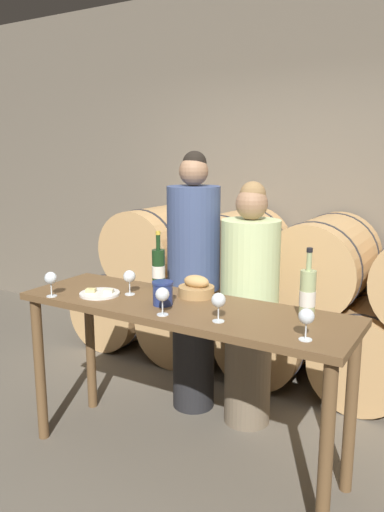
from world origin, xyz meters
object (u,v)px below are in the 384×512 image
person_left (194,282)px  wine_glass_right (219,301)px  blue_crock (163,292)px  wine_glass_far_left (51,279)px  wine_bottle_white (308,294)px  cheese_plate (100,293)px  bread_basket (196,288)px  wine_glass_center (162,295)px  tasting_table (181,329)px  wine_glass_left (129,277)px  wine_glass_far_right (306,317)px  person_right (249,306)px  wine_bottle_red (159,268)px

person_left → wine_glass_right: (0.58, -0.75, 0.15)m
blue_crock → wine_glass_right: (0.39, -0.09, 0.03)m
wine_glass_far_left → wine_glass_right: bearing=5.6°
wine_bottle_white → cheese_plate: 1.19m
bread_basket → wine_glass_center: wine_glass_center is taller
wine_glass_far_left → wine_glass_center: (0.74, 0.05, 0.00)m
tasting_table → wine_glass_right: 0.42m
tasting_table → wine_glass_left: bearing=177.8°
person_left → wine_glass_far_right: 1.30m
wine_bottle_white → tasting_table: bearing=-168.7°
person_right → wine_glass_center: bearing=-98.7°
wine_glass_far_right → wine_glass_right: bearing=177.1°
tasting_table → wine_bottle_white: (0.66, 0.13, 0.27)m
cheese_plate → wine_glass_left: size_ratio=1.61×
wine_bottle_white → wine_glass_far_left: 1.44m
person_left → wine_glass_far_left: bearing=-117.7°
wine_bottle_white → cheese_plate: (-1.17, -0.21, -0.11)m
wine_bottle_white → wine_glass_far_right: size_ratio=2.46×
wine_glass_far_left → wine_glass_far_right: 1.48m
person_right → wine_bottle_red: size_ratio=4.57×
person_right → wine_bottle_white: (0.52, -0.48, 0.28)m
wine_bottle_red → wine_bottle_white: 0.98m
blue_crock → wine_bottle_red: bearing=127.6°
person_left → cheese_plate: (-0.23, -0.69, 0.06)m
blue_crock → cheese_plate: bearing=-176.7°
person_right → wine_glass_left: (-0.50, -0.60, 0.26)m
blue_crock → wine_glass_center: size_ratio=0.90×
person_right → bread_basket: bearing=-108.7°
bread_basket → cheese_plate: bearing=-152.4°
wine_glass_left → wine_glass_center: bearing=-29.9°
wine_glass_far_left → person_left: bearing=62.3°
wine_bottle_red → blue_crock: (0.23, -0.29, -0.05)m
person_left → wine_glass_far_right: size_ratio=12.24×
cheese_plate → wine_glass_center: size_ratio=1.61×
person_left → wine_glass_far_left: (-0.45, -0.86, 0.15)m
bread_basket → wine_glass_far_right: (0.76, -0.35, 0.06)m
wine_glass_center → wine_bottle_red: bearing=126.3°
wine_glass_center → wine_bottle_white: bearing=27.2°
person_left → wine_glass_right: person_left is taller
wine_glass_far_right → blue_crock: bearing=172.4°
tasting_table → bread_basket: size_ratio=9.10×
person_left → blue_crock: bearing=-73.7°
blue_crock → wine_bottle_white: bearing=14.2°
wine_glass_far_right → bread_basket: bearing=155.3°
wine_glass_far_left → wine_glass_far_right: size_ratio=1.00×
tasting_table → wine_glass_far_right: (0.75, -0.17, 0.25)m
wine_bottle_red → wine_glass_far_right: bearing=-21.0°
person_right → wine_bottle_white: bearing=-42.5°
person_left → wine_bottle_white: (0.94, -0.48, 0.17)m
tasting_table → wine_glass_far_left: (-0.73, -0.25, 0.25)m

